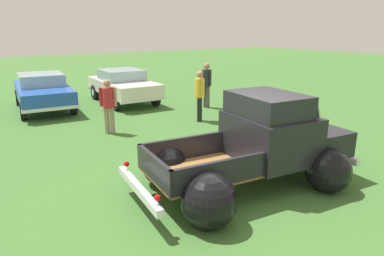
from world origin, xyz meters
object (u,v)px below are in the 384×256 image
Objects in this scene: show_car_0 at (43,90)px; spectator_0 at (207,82)px; vintage_pickup_truck at (259,150)px; spectator_1 at (200,93)px; show_car_1 at (123,85)px; spectator_2 at (108,103)px.

spectator_0 is at bearing 64.01° from show_car_0.
vintage_pickup_truck is 5.29m from spectator_1.
spectator_2 reaches higher than show_car_1.
show_car_0 is at bearing 174.31° from spectator_1.
spectator_2 is at bearing 16.78° from show_car_0.
show_car_1 is at bearing 89.87° from vintage_pickup_truck.
spectator_0 is at bearing 92.31° from spectator_1.
show_car_0 is at bearing 108.60° from vintage_pickup_truck.
vintage_pickup_truck reaches higher than show_car_1.
spectator_2 is at bearing 109.33° from vintage_pickup_truck.
spectator_0 is (5.67, -3.37, 0.27)m from show_car_0.
vintage_pickup_truck is 1.11× the size of show_car_1.
spectator_0 is 2.21m from spectator_1.
vintage_pickup_truck is 5.40m from spectator_2.
spectator_2 is at bearing -169.28° from spectator_0.
spectator_1 is (1.92, 4.92, 0.25)m from vintage_pickup_truck.
vintage_pickup_truck is at bearing 17.60° from show_car_0.
vintage_pickup_truck reaches higher than show_car_0.
spectator_1 reaches higher than show_car_1.
show_car_1 is at bearing 146.14° from spectator_1.
spectator_0 is at bearing 40.98° from show_car_1.
show_car_1 is 2.55× the size of spectator_2.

